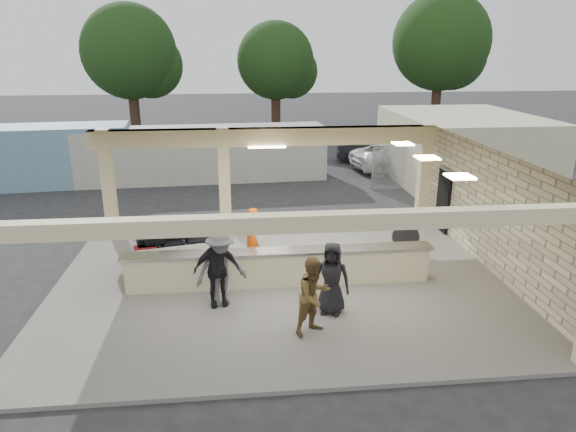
{
  "coord_description": "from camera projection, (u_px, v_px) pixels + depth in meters",
  "views": [
    {
      "loc": [
        -1.05,
        -12.97,
        6.17
      ],
      "look_at": [
        0.37,
        1.0,
        1.52
      ],
      "focal_mm": 32.0,
      "sensor_mm": 36.0,
      "label": 1
    }
  ],
  "objects": [
    {
      "name": "ground",
      "position": [
        278.0,
        279.0,
        14.29
      ],
      "size": [
        120.0,
        120.0,
        0.0
      ],
      "primitive_type": "plane",
      "color": "#242426",
      "rests_on": "ground"
    },
    {
      "name": "tree_right",
      "position": [
        444.0,
        46.0,
        37.48
      ],
      "size": [
        7.2,
        7.0,
        10.0
      ],
      "color": "#382619",
      "rests_on": "ground"
    },
    {
      "name": "baggage_counter",
      "position": [
        280.0,
        267.0,
        13.64
      ],
      "size": [
        8.2,
        0.58,
        0.98
      ],
      "color": "beige",
      "rests_on": "pavilion"
    },
    {
      "name": "container_white",
      "position": [
        204.0,
        154.0,
        24.7
      ],
      "size": [
        11.76,
        3.0,
        2.52
      ],
      "primitive_type": "cube",
      "rotation": [
        0.0,
        0.0,
        0.06
      ],
      "color": "#BABAB5",
      "rests_on": "ground"
    },
    {
      "name": "passenger_d",
      "position": [
        332.0,
        278.0,
        12.06
      ],
      "size": [
        0.94,
        0.61,
        1.78
      ],
      "primitive_type": "imported",
      "rotation": [
        0.0,
        0.0,
        -0.32
      ],
      "color": "black",
      "rests_on": "pavilion"
    },
    {
      "name": "passenger_c",
      "position": [
        221.0,
        268.0,
        12.41
      ],
      "size": [
        1.32,
        0.8,
        1.93
      ],
      "primitive_type": "imported",
      "rotation": [
        0.0,
        0.0,
        0.31
      ],
      "color": "#4D4E52",
      "rests_on": "pavilion"
    },
    {
      "name": "baggage_handler",
      "position": [
        251.0,
        237.0,
        14.72
      ],
      "size": [
        0.39,
        0.65,
        1.73
      ],
      "primitive_type": "imported",
      "rotation": [
        0.0,
        0.0,
        4.65
      ],
      "color": "#E9550C",
      "rests_on": "pavilion"
    },
    {
      "name": "fence",
      "position": [
        501.0,
        164.0,
        23.52
      ],
      "size": [
        12.06,
        0.06,
        2.03
      ],
      "color": "gray",
      "rests_on": "ground"
    },
    {
      "name": "drum_fan",
      "position": [
        405.0,
        235.0,
        15.78
      ],
      "size": [
        0.97,
        0.54,
        1.02
      ],
      "rotation": [
        0.0,
        0.0,
        -0.25
      ],
      "color": "silver",
      "rests_on": "pavilion"
    },
    {
      "name": "car_white_b",
      "position": [
        455.0,
        152.0,
        28.06
      ],
      "size": [
        4.59,
        2.91,
        1.36
      ],
      "primitive_type": "imported",
      "rotation": [
        0.0,
        0.0,
        1.24
      ],
      "color": "white",
      "rests_on": "ground"
    },
    {
      "name": "adjacent_building",
      "position": [
        461.0,
        149.0,
        24.15
      ],
      "size": [
        6.0,
        8.0,
        3.2
      ],
      "primitive_type": "cube",
      "color": "beige",
      "rests_on": "ground"
    },
    {
      "name": "car_white_a",
      "position": [
        401.0,
        157.0,
        26.69
      ],
      "size": [
        5.46,
        3.43,
        1.45
      ],
      "primitive_type": "imported",
      "rotation": [
        0.0,
        0.0,
        1.79
      ],
      "color": "white",
      "rests_on": "ground"
    },
    {
      "name": "luggage_cart",
      "position": [
        175.0,
        242.0,
        14.63
      ],
      "size": [
        2.66,
        1.96,
        1.4
      ],
      "rotation": [
        0.0,
        0.0,
        0.21
      ],
      "color": "silver",
      "rests_on": "pavilion"
    },
    {
      "name": "car_dark",
      "position": [
        375.0,
        149.0,
        28.68
      ],
      "size": [
        4.44,
        2.1,
        1.42
      ],
      "primitive_type": "imported",
      "rotation": [
        0.0,
        0.0,
        1.43
      ],
      "color": "black",
      "rests_on": "ground"
    },
    {
      "name": "tree_left",
      "position": [
        135.0,
        56.0,
        34.62
      ],
      "size": [
        6.6,
        6.3,
        9.0
      ],
      "color": "#382619",
      "rests_on": "ground"
    },
    {
      "name": "passenger_a",
      "position": [
        314.0,
        296.0,
        11.2
      ],
      "size": [
        0.94,
        0.78,
        1.79
      ],
      "primitive_type": "imported",
      "rotation": [
        0.0,
        0.0,
        0.55
      ],
      "color": "brown",
      "rests_on": "pavilion"
    },
    {
      "name": "container_blue",
      "position": [
        9.0,
        157.0,
        23.35
      ],
      "size": [
        10.76,
        3.54,
        2.75
      ],
      "primitive_type": "cube",
      "rotation": [
        0.0,
        0.0,
        0.1
      ],
      "color": "#7BA8C6",
      "rests_on": "ground"
    },
    {
      "name": "passenger_b",
      "position": [
        216.0,
        269.0,
        12.41
      ],
      "size": [
        1.16,
        0.63,
        1.88
      ],
      "primitive_type": "imported",
      "rotation": [
        0.0,
        0.0,
        0.21
      ],
      "color": "black",
      "rests_on": "pavilion"
    },
    {
      "name": "tree_mid",
      "position": [
        280.0,
        64.0,
        37.66
      ],
      "size": [
        6.0,
        5.6,
        8.0
      ],
      "color": "#382619",
      "rests_on": "ground"
    },
    {
      "name": "pavilion",
      "position": [
        284.0,
        226.0,
        14.52
      ],
      "size": [
        12.01,
        10.0,
        3.55
      ],
      "color": "slate",
      "rests_on": "ground"
    }
  ]
}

